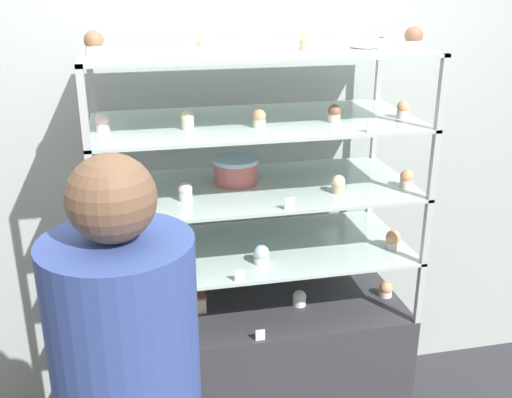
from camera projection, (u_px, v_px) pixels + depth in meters
The scene contains 33 objects.
back_wall at pixel (236, 135), 2.66m from camera, with size 8.00×0.05×2.60m.
display_base at pixel (256, 372), 2.61m from camera, with size 1.21×0.56×0.69m.
display_riser_lower at pixel (256, 251), 2.40m from camera, with size 1.21×0.56×0.26m.
display_riser_middle at pixel (256, 190), 2.31m from camera, with size 1.21×0.56×0.26m.
display_riser_upper at pixel (256, 124), 2.22m from camera, with size 1.21×0.56×0.26m.
display_riser_top at pixel (256, 53), 2.13m from camera, with size 1.21×0.56×0.26m.
layer_cake_centerpiece at pixel (236, 171), 2.33m from camera, with size 0.18×0.18×0.10m.
sheet_cake_frosted at pixel (175, 300), 2.45m from camera, with size 0.24×0.15×0.07m.
cupcake_0 at pixel (120, 333), 2.23m from camera, with size 0.06×0.06×0.07m.
cupcake_1 at pixel (300, 298), 2.47m from camera, with size 0.06×0.06×0.07m.
cupcake_2 at pixel (386, 289), 2.54m from camera, with size 0.06×0.06×0.07m.
price_tag_0 at pixel (260, 335), 2.24m from camera, with size 0.04×0.00×0.04m.
cupcake_3 at pixel (116, 262), 2.20m from camera, with size 0.06×0.06×0.07m.
cupcake_4 at pixel (261, 255), 2.26m from camera, with size 0.06×0.06×0.07m.
cupcake_5 at pixel (393, 239), 2.39m from camera, with size 0.06×0.06×0.07m.
price_tag_1 at pixel (240, 275), 2.13m from camera, with size 0.04×0.00×0.04m.
cupcake_6 at pixel (112, 203), 2.05m from camera, with size 0.05×0.05×0.07m.
cupcake_7 at pixel (185, 192), 2.15m from camera, with size 0.05×0.05×0.07m.
cupcake_8 at pixel (338, 184), 2.23m from camera, with size 0.05×0.05×0.07m.
cupcake_9 at pixel (407, 179), 2.29m from camera, with size 0.05×0.05×0.07m.
price_tag_2 at pixel (290, 204), 2.07m from camera, with size 0.04×0.00×0.04m.
cupcake_10 at pixel (102, 123), 2.04m from camera, with size 0.05×0.05×0.07m.
cupcake_11 at pixel (187, 120), 2.08m from camera, with size 0.05×0.05×0.07m.
cupcake_12 at pixel (259, 119), 2.10m from camera, with size 0.05×0.05×0.07m.
cupcake_13 at pixel (334, 113), 2.18m from camera, with size 0.05×0.05×0.07m.
cupcake_14 at pixel (403, 110), 2.24m from camera, with size 0.05×0.05×0.07m.
price_tag_3 at pixel (372, 126), 2.04m from camera, with size 0.04×0.00×0.04m.
cupcake_15 at pixel (94, 43), 1.95m from camera, with size 0.06×0.06×0.08m.
cupcake_16 at pixel (205, 40), 2.03m from camera, with size 0.06×0.06×0.08m.
cupcake_17 at pixel (308, 39), 2.08m from camera, with size 0.06×0.06×0.08m.
cupcake_18 at pixel (413, 38), 2.09m from camera, with size 0.06×0.06×0.08m.
price_tag_4 at pixel (197, 53), 1.83m from camera, with size 0.04×0.00×0.04m.
donut_glazed at pixel (365, 43), 2.14m from camera, with size 0.12×0.12×0.03m.
Camera 1 is at (-0.46, -2.12, 1.98)m, focal length 42.00 mm.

